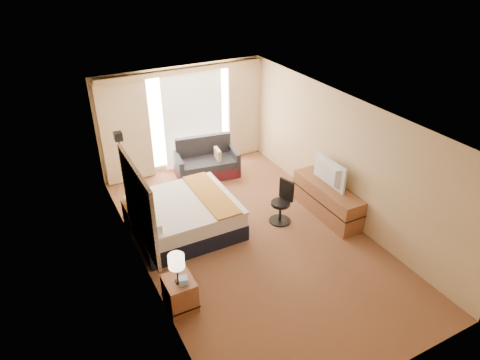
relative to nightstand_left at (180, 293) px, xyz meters
name	(u,v)px	position (x,y,z in m)	size (l,w,h in m)	color
floor	(251,238)	(1.87, 1.05, -0.28)	(4.20, 7.00, 0.02)	#4F1C16
ceiling	(253,114)	(1.87, 1.05, 2.33)	(4.20, 7.00, 0.02)	white
wall_back	(183,118)	(1.87, 4.55, 1.02)	(4.20, 0.02, 2.60)	#D4AD81
wall_front	(393,309)	(1.87, -2.45, 1.02)	(4.20, 0.02, 2.60)	#D4AD81
wall_left	(139,211)	(-0.23, 1.05, 1.02)	(0.02, 7.00, 2.60)	#D4AD81
wall_right	(342,157)	(3.97, 1.05, 1.02)	(0.02, 7.00, 2.60)	#D4AD81
headboard	(139,205)	(-0.19, 1.25, 1.01)	(0.06, 1.85, 1.50)	black
nightstand_left	(180,293)	(0.00, 0.00, 0.00)	(0.45, 0.52, 0.55)	#9C5C38
nightstand_right	(136,214)	(0.00, 2.50, 0.00)	(0.45, 0.52, 0.55)	#9C5C38
media_dresser	(327,200)	(3.70, 1.05, 0.07)	(0.50, 1.80, 0.70)	#9C5C38
window	(193,116)	(2.12, 4.52, 1.04)	(2.30, 0.02, 2.30)	white
curtains	(184,116)	(1.87, 4.44, 1.13)	(4.12, 0.19, 2.56)	#CEB591
bed	(184,216)	(0.81, 1.90, 0.08)	(1.97, 1.81, 0.96)	black
loveseat	(206,163)	(2.15, 3.83, 0.04)	(1.61, 1.02, 0.94)	#53171F
floor_lamp	(121,155)	(0.03, 3.35, 0.97)	(0.22, 0.22, 1.76)	black
desk_chair	(282,204)	(2.73, 1.28, 0.14)	(0.45, 0.45, 0.93)	black
lamp_left	(176,262)	(-0.02, -0.04, 0.68)	(0.25, 0.25, 0.53)	black
lamp_right	(134,187)	(0.02, 2.43, 0.69)	(0.25, 0.25, 0.54)	black
tissue_box	(183,281)	(0.04, -0.11, 0.34)	(0.13, 0.13, 0.12)	#89A3D4
telephone	(140,205)	(0.06, 2.33, 0.31)	(0.16, 0.13, 0.06)	black
television	(326,173)	(3.65, 1.12, 0.71)	(0.98, 0.13, 0.57)	black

